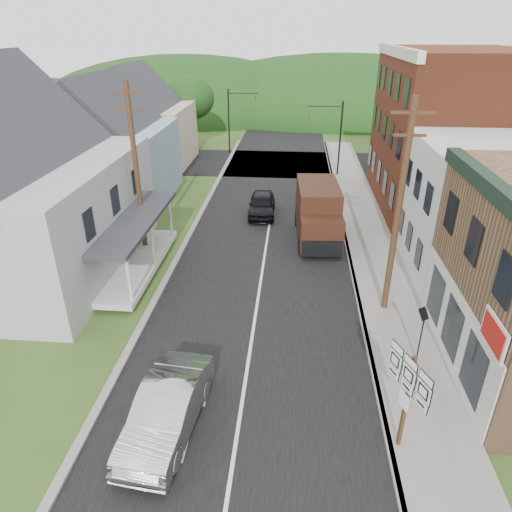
% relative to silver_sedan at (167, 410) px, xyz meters
% --- Properties ---
extents(ground, '(120.00, 120.00, 0.00)m').
position_rel_silver_sedan_xyz_m(ground, '(2.13, 3.87, -0.78)').
color(ground, '#2D4719').
rests_on(ground, ground).
extents(road, '(9.00, 90.00, 0.02)m').
position_rel_silver_sedan_xyz_m(road, '(2.13, 13.87, -0.78)').
color(road, black).
rests_on(road, ground).
extents(cross_road, '(60.00, 9.00, 0.02)m').
position_rel_silver_sedan_xyz_m(cross_road, '(2.13, 30.87, -0.78)').
color(cross_road, black).
rests_on(cross_road, ground).
extents(sidewalk_right, '(2.80, 55.00, 0.15)m').
position_rel_silver_sedan_xyz_m(sidewalk_right, '(8.03, 11.87, -0.71)').
color(sidewalk_right, slate).
rests_on(sidewalk_right, ground).
extents(curb_right, '(0.20, 55.00, 0.15)m').
position_rel_silver_sedan_xyz_m(curb_right, '(6.68, 11.87, -0.71)').
color(curb_right, slate).
rests_on(curb_right, ground).
extents(curb_left, '(0.30, 55.00, 0.12)m').
position_rel_silver_sedan_xyz_m(curb_left, '(-2.52, 11.87, -0.72)').
color(curb_left, slate).
rests_on(curb_left, ground).
extents(storefront_white, '(8.00, 7.00, 6.50)m').
position_rel_silver_sedan_xyz_m(storefront_white, '(13.43, 11.37, 2.47)').
color(storefront_white, silver).
rests_on(storefront_white, ground).
extents(storefront_red, '(8.00, 12.00, 10.00)m').
position_rel_silver_sedan_xyz_m(storefront_red, '(13.43, 20.87, 4.22)').
color(storefront_red, '#622A17').
rests_on(storefront_red, ground).
extents(house_gray, '(10.20, 12.24, 8.35)m').
position_rel_silver_sedan_xyz_m(house_gray, '(-9.87, 9.87, 3.45)').
color(house_gray, '#A8AAAD').
rests_on(house_gray, ground).
extents(house_blue, '(7.14, 8.16, 7.28)m').
position_rel_silver_sedan_xyz_m(house_blue, '(-8.87, 20.87, 2.91)').
color(house_blue, '#7D93AA').
rests_on(house_blue, ground).
extents(house_cream, '(7.14, 8.16, 7.28)m').
position_rel_silver_sedan_xyz_m(house_cream, '(-9.37, 29.87, 2.91)').
color(house_cream, '#C4B598').
rests_on(house_cream, ground).
extents(utility_pole_right, '(1.60, 0.26, 9.00)m').
position_rel_silver_sedan_xyz_m(utility_pole_right, '(7.73, 7.37, 3.87)').
color(utility_pole_right, '#472D19').
rests_on(utility_pole_right, ground).
extents(utility_pole_left, '(1.60, 0.26, 9.00)m').
position_rel_silver_sedan_xyz_m(utility_pole_left, '(-4.37, 11.87, 3.87)').
color(utility_pole_left, '#472D19').
rests_on(utility_pole_left, ground).
extents(traffic_signal_right, '(2.87, 0.20, 6.00)m').
position_rel_silver_sedan_xyz_m(traffic_signal_right, '(6.43, 27.37, 2.98)').
color(traffic_signal_right, black).
rests_on(traffic_signal_right, ground).
extents(traffic_signal_left, '(2.87, 0.20, 6.00)m').
position_rel_silver_sedan_xyz_m(traffic_signal_left, '(-2.17, 34.37, 2.98)').
color(traffic_signal_left, black).
rests_on(traffic_signal_left, ground).
extents(tree_left_c, '(5.80, 5.80, 8.41)m').
position_rel_silver_sedan_xyz_m(tree_left_c, '(-16.87, 23.87, 5.15)').
color(tree_left_c, '#382616').
rests_on(tree_left_c, ground).
extents(tree_left_d, '(4.80, 4.80, 6.94)m').
position_rel_silver_sedan_xyz_m(tree_left_d, '(-6.87, 35.87, 4.10)').
color(tree_left_d, '#382616').
rests_on(tree_left_d, ground).
extents(forested_ridge, '(90.00, 30.00, 16.00)m').
position_rel_silver_sedan_xyz_m(forested_ridge, '(2.13, 58.87, -0.78)').
color(forested_ridge, black).
rests_on(forested_ridge, ground).
extents(silver_sedan, '(2.15, 4.89, 1.56)m').
position_rel_silver_sedan_xyz_m(silver_sedan, '(0.00, 0.00, 0.00)').
color(silver_sedan, '#A9A9AE').
rests_on(silver_sedan, ground).
extents(dark_sedan, '(1.79, 4.22, 1.42)m').
position_rel_silver_sedan_xyz_m(dark_sedan, '(1.53, 18.16, -0.07)').
color(dark_sedan, black).
rests_on(dark_sedan, ground).
extents(delivery_van, '(2.61, 5.76, 3.15)m').
position_rel_silver_sedan_xyz_m(delivery_van, '(5.01, 14.62, 0.81)').
color(delivery_van, black).
rests_on(delivery_van, ground).
extents(route_sign_cluster, '(0.76, 1.74, 3.24)m').
position_rel_silver_sedan_xyz_m(route_sign_cluster, '(6.89, -0.13, 1.47)').
color(route_sign_cluster, '#472D19').
rests_on(route_sign_cluster, sidewalk_right).
extents(warning_sign, '(0.25, 0.60, 2.33)m').
position_rel_silver_sedan_xyz_m(warning_sign, '(8.32, 3.85, 0.85)').
color(warning_sign, black).
rests_on(warning_sign, sidewalk_right).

